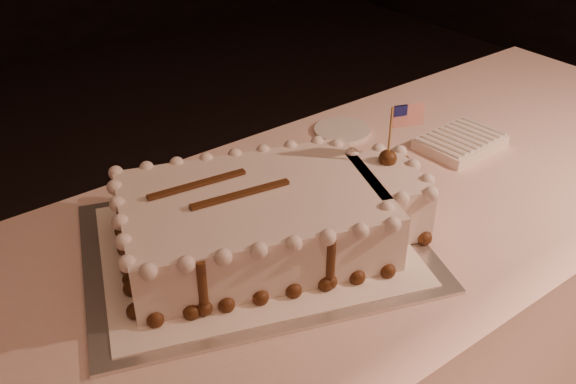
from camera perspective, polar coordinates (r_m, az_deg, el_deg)
banquet_table at (r=1.54m, az=2.08°, el=-14.54°), size 2.40×0.80×0.75m
cake_board at (r=1.23m, az=-2.98°, el=-4.86°), size 0.75×0.66×0.01m
doily at (r=1.22m, az=-2.99°, el=-4.67°), size 0.68×0.59×0.00m
sheet_cake at (r=1.20m, az=-1.53°, el=-2.18°), size 0.63×0.47×0.24m
napkin_stack at (r=1.62m, az=15.06°, el=4.31°), size 0.20×0.15×0.03m
side_plate at (r=1.64m, az=4.84°, el=5.45°), size 0.14×0.14×0.01m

